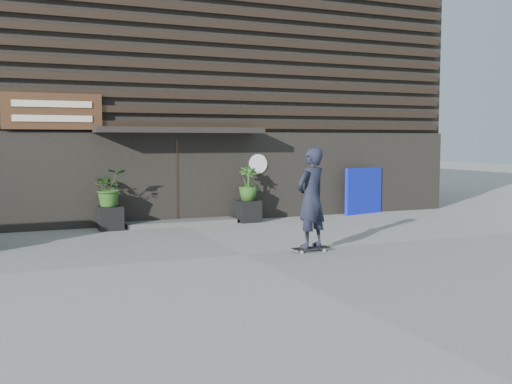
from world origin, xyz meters
name	(u,v)px	position (x,y,z in m)	size (l,w,h in m)	color
ground	(244,255)	(0.00, 0.00, 0.00)	(80.00, 80.00, 0.00)	gray
entrance_step	(181,222)	(0.00, 4.60, 0.06)	(3.00, 0.80, 0.12)	#52524F
planter_pot_left	(110,218)	(-1.90, 4.40, 0.30)	(0.60, 0.60, 0.60)	black
bamboo_left	(110,188)	(-1.90, 4.40, 1.08)	(0.86, 0.75, 0.96)	#2D591E
planter_pot_right	(248,211)	(1.90, 4.40, 0.30)	(0.60, 0.60, 0.60)	black
bamboo_right	(248,183)	(1.90, 4.40, 1.08)	(0.54, 0.54, 0.96)	#2D591E
blue_tarp	(364,191)	(5.90, 4.70, 0.71)	(1.53, 0.12, 1.43)	#0D19B3
building	(137,91)	(0.00, 9.96, 3.99)	(18.00, 11.00, 8.00)	black
skateboarder	(311,198)	(1.37, -0.28, 1.11)	(0.88, 0.74, 2.14)	black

